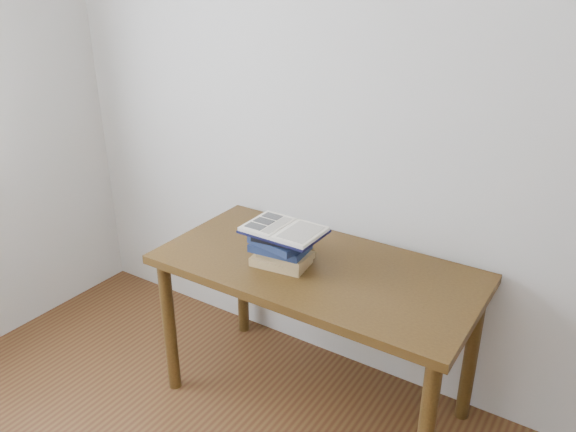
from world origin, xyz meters
The scene contains 3 objects.
desk centered at (-0.03, 1.38, 0.63)m, with size 1.37×0.68×0.73m.
book_stack centered at (-0.15, 1.30, 0.81)m, with size 0.25×0.20×0.16m.
open_book centered at (-0.14, 1.30, 0.90)m, with size 0.32×0.23×0.03m.
Camera 1 is at (1.00, -0.44, 1.89)m, focal length 35.00 mm.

